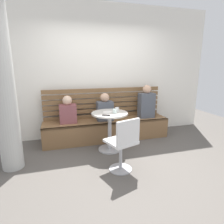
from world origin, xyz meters
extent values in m
plane|color=#514C47|center=(0.00, 0.00, 0.00)|extent=(8.00, 8.00, 0.00)
cube|color=white|center=(0.00, 1.64, 1.45)|extent=(5.20, 0.10, 2.90)
cylinder|color=#B2B2AD|center=(-1.75, 0.45, 1.40)|extent=(0.32, 0.32, 2.80)
cube|color=brown|center=(0.00, 1.20, 0.22)|extent=(2.70, 0.52, 0.44)
cube|color=brown|center=(0.00, 0.96, 0.42)|extent=(2.70, 0.04, 0.04)
cube|color=brown|center=(0.00, 1.44, 0.48)|extent=(2.65, 0.04, 0.09)
cube|color=brown|center=(0.00, 1.44, 0.61)|extent=(2.65, 0.04, 0.09)
cube|color=brown|center=(0.00, 1.44, 0.72)|extent=(2.65, 0.04, 0.09)
cube|color=brown|center=(0.00, 1.44, 0.84)|extent=(2.65, 0.04, 0.09)
cube|color=brown|center=(0.00, 1.44, 0.95)|extent=(2.65, 0.04, 0.09)
cube|color=brown|center=(0.00, 1.44, 1.06)|extent=(2.65, 0.04, 0.09)
cylinder|color=#ADADB2|center=(-0.09, 0.66, 0.01)|extent=(0.44, 0.44, 0.02)
cylinder|color=#ADADB2|center=(-0.09, 0.66, 0.37)|extent=(0.07, 0.07, 0.69)
cylinder|color=#B7B2A8|center=(-0.09, 0.66, 0.72)|extent=(0.68, 0.68, 0.03)
cylinder|color=#ADADB2|center=(-0.12, -0.09, 0.01)|extent=(0.36, 0.36, 0.02)
cylinder|color=#ADADB2|center=(-0.12, -0.09, 0.23)|extent=(0.05, 0.05, 0.45)
cube|color=silver|center=(-0.12, -0.09, 0.47)|extent=(0.51, 0.51, 0.04)
cube|color=silver|center=(-0.07, -0.25, 0.67)|extent=(0.39, 0.17, 0.36)
cube|color=#4C515B|center=(0.92, 1.18, 0.72)|extent=(0.34, 0.22, 0.56)
sphere|color=tan|center=(0.92, 1.18, 1.08)|extent=(0.19, 0.19, 0.19)
cube|color=#4C515B|center=(-0.05, 1.20, 0.65)|extent=(0.34, 0.22, 0.41)
sphere|color=tan|center=(-0.05, 1.20, 0.94)|extent=(0.19, 0.19, 0.19)
cube|color=brown|center=(-0.82, 1.23, 0.63)|extent=(0.34, 0.22, 0.38)
sphere|color=#DBB293|center=(-0.82, 1.23, 0.91)|extent=(0.19, 0.19, 0.19)
cylinder|color=silver|center=(-0.01, 0.61, 0.78)|extent=(0.08, 0.08, 0.08)
cylinder|color=white|center=(0.08, 0.74, 0.78)|extent=(0.08, 0.08, 0.07)
cylinder|color=white|center=(-0.13, 0.69, 0.75)|extent=(0.17, 0.17, 0.01)
cube|color=black|center=(-0.20, 0.48, 0.74)|extent=(0.16, 0.12, 0.01)
camera|label=1|loc=(-1.00, -2.63, 1.58)|focal=30.34mm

